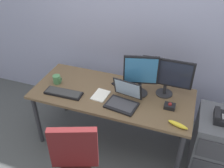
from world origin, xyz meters
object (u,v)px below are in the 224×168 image
at_px(file_cabinet, 214,142).
at_px(monitor_side, 141,73).
at_px(coffee_mug, 57,79).
at_px(monitor_main, 167,75).
at_px(cell_phone, 118,83).
at_px(trackball_mouse, 170,106).
at_px(paper_notepad, 101,95).
at_px(keyboard, 64,93).
at_px(desk_phone, 222,117).
at_px(laptop, 124,99).
at_px(banana, 178,125).

bearing_deg(file_cabinet, monitor_side, 175.90).
distance_m(monitor_side, coffee_mug, 0.97).
bearing_deg(monitor_main, cell_phone, 177.13).
bearing_deg(trackball_mouse, file_cabinet, 7.66).
relative_size(trackball_mouse, paper_notepad, 0.53).
bearing_deg(keyboard, paper_notepad, 14.91).
distance_m(coffee_mug, paper_notepad, 0.56).
relative_size(desk_phone, keyboard, 0.48).
distance_m(desk_phone, coffee_mug, 1.78).
bearing_deg(cell_phone, laptop, -27.50).
distance_m(keyboard, paper_notepad, 0.40).
relative_size(monitor_side, paper_notepad, 2.18).
distance_m(file_cabinet, monitor_main, 0.88).
height_order(laptop, banana, laptop).
bearing_deg(file_cabinet, monitor_main, 166.44).
height_order(desk_phone, monitor_main, monitor_main).
xyz_separation_m(paper_notepad, banana, (0.83, -0.19, 0.01)).
distance_m(cell_phone, banana, 0.88).
distance_m(monitor_main, trackball_mouse, 0.32).
relative_size(monitor_side, trackball_mouse, 4.11).
bearing_deg(laptop, keyboard, -174.37).
height_order(cell_phone, banana, banana).
xyz_separation_m(desk_phone, monitor_main, (-0.59, 0.16, 0.27)).
bearing_deg(cell_phone, trackball_mouse, 13.38).
bearing_deg(coffee_mug, monitor_main, 9.42).
bearing_deg(monitor_main, paper_notepad, -157.71).
relative_size(monitor_side, coffee_mug, 4.68).
height_order(monitor_side, trackball_mouse, monitor_side).
xyz_separation_m(monitor_main, coffee_mug, (-1.19, -0.20, -0.20)).
bearing_deg(monitor_side, file_cabinet, -4.10).
xyz_separation_m(file_cabinet, paper_notepad, (-1.23, -0.11, 0.39)).
relative_size(monitor_main, coffee_mug, 5.45).
xyz_separation_m(monitor_main, monitor_side, (-0.25, -0.08, 0.01)).
relative_size(monitor_main, cell_phone, 3.71).
xyz_separation_m(monitor_main, keyboard, (-1.02, -0.36, -0.23)).
relative_size(monitor_main, banana, 2.77).
height_order(laptop, cell_phone, laptop).
xyz_separation_m(trackball_mouse, paper_notepad, (-0.72, -0.05, -0.02)).
distance_m(monitor_side, cell_phone, 0.39).
xyz_separation_m(monitor_main, trackball_mouse, (0.09, -0.21, -0.22)).
xyz_separation_m(keyboard, trackball_mouse, (1.11, 0.15, 0.01)).
relative_size(laptop, paper_notepad, 1.67).
relative_size(monitor_main, paper_notepad, 2.53).
xyz_separation_m(monitor_side, trackball_mouse, (0.35, -0.13, -0.23)).
distance_m(monitor_main, cell_phone, 0.59).
xyz_separation_m(desk_phone, keyboard, (-1.61, -0.20, 0.04)).
bearing_deg(banana, keyboard, 175.83).
bearing_deg(trackball_mouse, keyboard, -172.37).
bearing_deg(file_cabinet, paper_notepad, -174.70).
relative_size(file_cabinet, desk_phone, 3.30).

